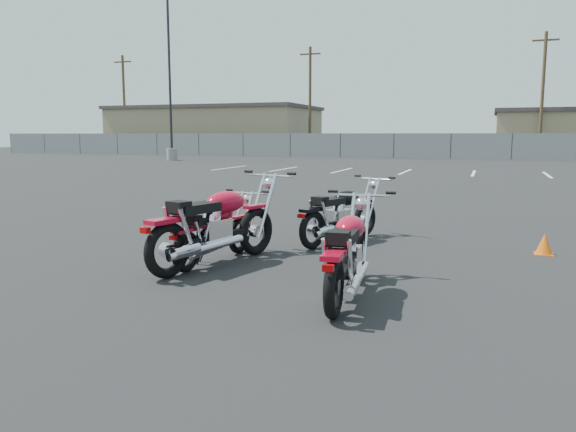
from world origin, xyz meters
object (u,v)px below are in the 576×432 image
(motorcycle_front_red, at_px, (215,225))
(motorcycle_second_black, at_px, (341,214))
(motorcycle_rear_red, at_px, (348,254))
(motorcycle_third_red, at_px, (214,232))

(motorcycle_front_red, relative_size, motorcycle_second_black, 1.18)
(motorcycle_front_red, distance_m, motorcycle_rear_red, 2.15)
(motorcycle_third_red, bearing_deg, motorcycle_front_red, -58.22)
(motorcycle_front_red, bearing_deg, motorcycle_second_black, 61.48)
(motorcycle_second_black, relative_size, motorcycle_rear_red, 0.96)
(motorcycle_rear_red, bearing_deg, motorcycle_second_black, 105.92)
(motorcycle_second_black, relative_size, motorcycle_third_red, 1.10)
(motorcycle_front_red, xyz_separation_m, motorcycle_third_red, (-0.10, 0.17, -0.13))
(motorcycle_second_black, xyz_separation_m, motorcycle_rear_red, (0.84, -2.94, 0.01))
(motorcycle_rear_red, bearing_deg, motorcycle_front_red, 157.01)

